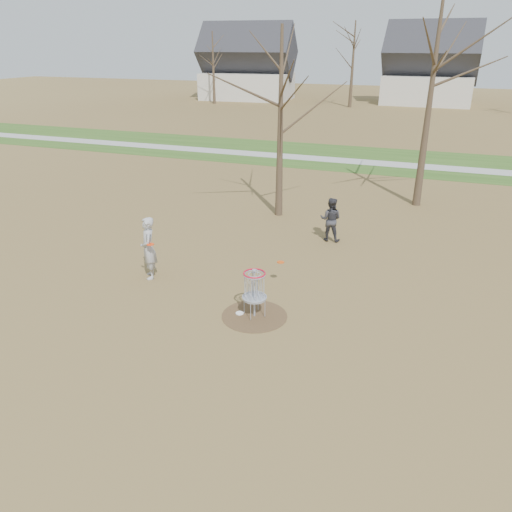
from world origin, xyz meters
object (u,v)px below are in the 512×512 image
at_px(player_standing, 148,248).
at_px(player_throwing, 331,219).
at_px(disc_grounded, 240,313).
at_px(disc_golf_basket, 254,286).

xyz_separation_m(player_standing, player_throwing, (4.64, 5.09, -0.17)).
bearing_deg(player_standing, player_throwing, 103.66).
height_order(disc_grounded, disc_golf_basket, disc_golf_basket).
relative_size(disc_grounded, disc_golf_basket, 0.16).
xyz_separation_m(player_throwing, disc_golf_basket, (-0.71, -6.26, 0.09)).
xyz_separation_m(disc_grounded, disc_golf_basket, (0.42, 0.03, 0.89)).
relative_size(player_standing, disc_golf_basket, 1.47).
bearing_deg(player_throwing, player_standing, 46.55).
distance_m(player_throwing, disc_golf_basket, 6.30).
bearing_deg(disc_grounded, player_throwing, 79.79).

